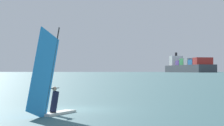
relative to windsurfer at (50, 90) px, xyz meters
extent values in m
plane|color=#386066|center=(0.65, 3.42, -1.21)|extent=(4000.00, 4000.00, 0.00)
cube|color=white|center=(0.31, 0.70, -1.15)|extent=(1.67, 2.69, 0.12)
cylinder|color=black|center=(0.07, 0.17, 1.00)|extent=(0.63, 1.32, 4.21)
cube|color=#268CD8|center=(-0.25, -0.55, 0.82)|extent=(1.21, 2.63, 4.35)
cylinder|color=black|center=(0.01, 0.01, 0.08)|extent=(0.73, 1.57, 0.04)
cylinder|color=#191E38|center=(0.17, 0.38, -0.58)|extent=(0.54, 0.68, 1.08)
sphere|color=tan|center=(0.17, 0.38, 0.06)|extent=(0.22, 0.22, 0.22)
cube|color=#3F444C|center=(136.82, 674.67, 4.54)|extent=(54.36, 156.19, 11.51)
cube|color=silver|center=(126.65, 732.17, 18.54)|extent=(22.08, 18.65, 16.48)
cylinder|color=black|center=(126.65, 732.17, 29.78)|extent=(4.00, 4.00, 6.00)
cube|color=#59388C|center=(133.68, 692.43, 14.20)|extent=(27.83, 21.28, 7.80)
cube|color=#2D8C47|center=(136.99, 673.67, 15.50)|extent=(27.83, 21.28, 10.40)
cube|color=#99999E|center=(140.31, 654.91, 15.50)|extent=(27.83, 21.28, 10.40)
cube|color=#1E66AD|center=(143.63, 636.14, 14.20)|extent=(27.83, 21.28, 7.80)
cube|color=red|center=(146.95, 617.38, 15.50)|extent=(27.83, 21.28, 10.40)
camera|label=1|loc=(2.60, -21.10, 0.93)|focal=70.36mm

